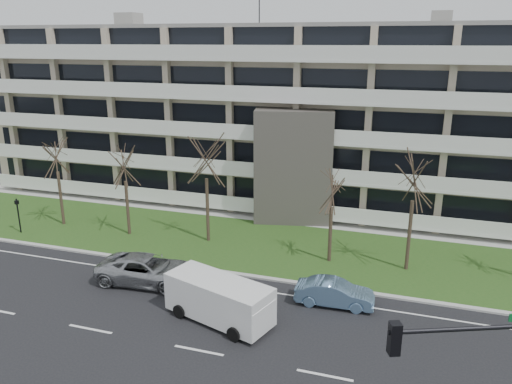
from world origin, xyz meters
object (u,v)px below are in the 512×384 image
(silver_pickup, at_px, (147,270))
(pedestrian_signal, at_px, (18,211))
(traffic_signal, at_px, (495,379))
(blue_sedan, at_px, (335,293))
(white_van, at_px, (220,297))

(silver_pickup, relative_size, pedestrian_signal, 2.22)
(traffic_signal, xyz_separation_m, pedestrian_signal, (-30.83, 13.66, -2.38))
(silver_pickup, distance_m, blue_sedan, 11.18)
(silver_pickup, bearing_deg, pedestrian_signal, 68.06)
(silver_pickup, distance_m, traffic_signal, 20.20)
(blue_sedan, xyz_separation_m, traffic_signal, (6.42, -10.22, 3.41))
(white_van, height_order, traffic_signal, traffic_signal)
(silver_pickup, bearing_deg, white_van, -118.69)
(silver_pickup, distance_m, pedestrian_signal, 13.95)
(blue_sedan, height_order, pedestrian_signal, pedestrian_signal)
(white_van, relative_size, traffic_signal, 0.97)
(blue_sedan, xyz_separation_m, white_van, (-5.42, -3.41, 0.64))
(blue_sedan, bearing_deg, white_van, 119.49)
(traffic_signal, relative_size, pedestrian_signal, 2.33)
(silver_pickup, relative_size, white_van, 0.98)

